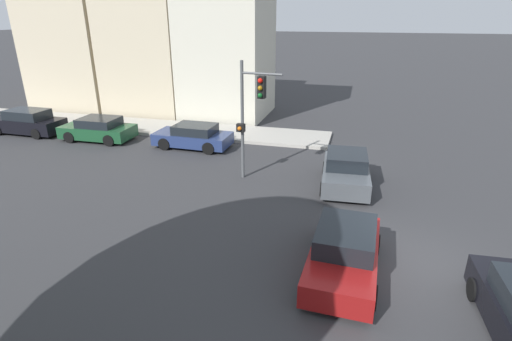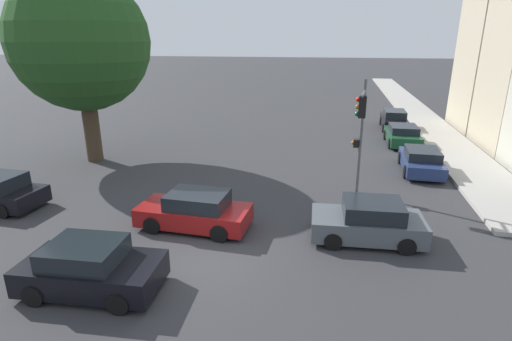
{
  "view_description": "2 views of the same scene",
  "coord_description": "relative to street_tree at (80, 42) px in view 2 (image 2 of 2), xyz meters",
  "views": [
    {
      "loc": [
        -10.91,
        2.15,
        7.03
      ],
      "look_at": [
        2.49,
        5.7,
        1.5
      ],
      "focal_mm": 28.0,
      "sensor_mm": 36.0,
      "label": 1
    },
    {
      "loc": [
        4.06,
        -10.79,
        6.81
      ],
      "look_at": [
        0.96,
        4.51,
        1.65
      ],
      "focal_mm": 28.0,
      "sensor_mm": 36.0,
      "label": 2
    }
  ],
  "objects": [
    {
      "name": "parked_car_2",
      "position": [
        18.25,
        12.48,
        -5.91
      ],
      "size": [
        1.95,
        4.69,
        1.5
      ],
      "rotation": [
        0.0,
        0.0,
        1.55
      ],
      "color": "black",
      "rests_on": "ground_plane"
    },
    {
      "name": "crossing_car_1",
      "position": [
        15.08,
        -6.94,
        -5.93
      ],
      "size": [
        3.96,
        2.18,
        1.46
      ],
      "rotation": [
        0.0,
        0.0,
        3.2
      ],
      "color": "#4C5156",
      "rests_on": "ground_plane"
    },
    {
      "name": "sidewalk_strip",
      "position": [
        21.25,
        24.25,
        -6.53
      ],
      "size": [
        3.2,
        60.0,
        0.18
      ],
      "color": "#ADA89E",
      "rests_on": "ground_plane"
    },
    {
      "name": "parked_car_0",
      "position": [
        18.35,
        1.49,
        -5.99
      ],
      "size": [
        2.08,
        4.25,
        1.3
      ],
      "rotation": [
        0.0,
        0.0,
        1.54
      ],
      "color": "navy",
      "rests_on": "ground_plane"
    },
    {
      "name": "street_tree",
      "position": [
        0.0,
        0.0,
        0.0
      ],
      "size": [
        7.39,
        7.39,
        10.35
      ],
      "color": "#423323",
      "rests_on": "ground_plane"
    },
    {
      "name": "crossing_car_0",
      "position": [
        7.24,
        -11.57,
        -5.94
      ],
      "size": [
        3.96,
        2.18,
        1.45
      ],
      "rotation": [
        0.0,
        0.0,
        0.06
      ],
      "color": "black",
      "rests_on": "ground_plane"
    },
    {
      "name": "ground_plane",
      "position": [
        9.68,
        -9.43,
        -6.62
      ],
      "size": [
        300.0,
        300.0,
        0.0
      ],
      "primitive_type": "plane",
      "color": "#333335"
    },
    {
      "name": "traffic_signal",
      "position": [
        14.79,
        -2.81,
        -3.28
      ],
      "size": [
        0.48,
        1.97,
        5.19
      ],
      "rotation": [
        0.0,
        0.0,
        3.04
      ],
      "color": "#515456",
      "rests_on": "ground_plane"
    },
    {
      "name": "crossing_car_3",
      "position": [
        8.78,
        -7.23,
        -5.95
      ],
      "size": [
        4.24,
        2.08,
        1.41
      ],
      "rotation": [
        0.0,
        0.0,
        3.1
      ],
      "color": "maroon",
      "rests_on": "ground_plane"
    },
    {
      "name": "parked_car_1",
      "position": [
        18.21,
        7.42,
        -5.98
      ],
      "size": [
        2.1,
        4.16,
        1.33
      ],
      "rotation": [
        0.0,
        0.0,
        1.59
      ],
      "color": "#194728",
      "rests_on": "ground_plane"
    }
  ]
}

